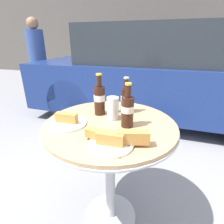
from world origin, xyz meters
The scene contains 11 objects.
ground_plane centered at (0.00, 0.00, 0.00)m, with size 30.00×30.00×0.00m, color gray.
building_facade centered at (0.00, 5.36, 2.25)m, with size 16.00×0.24×4.50m.
bistro_table centered at (0.00, 0.00, 0.62)m, with size 0.77×0.77×0.77m.
cola_bottle_left centered at (0.10, -0.02, 0.86)m, with size 0.07×0.07×0.24m.
cola_bottle_right centered at (0.05, 0.17, 0.86)m, with size 0.06×0.06×0.23m.
cola_bottle_center centered at (-0.10, 0.10, 0.87)m, with size 0.07×0.07×0.26m.
drinking_glass centered at (0.00, 0.05, 0.83)m, with size 0.07×0.07×0.14m.
lunch_plate_near centered at (-0.22, -0.10, 0.79)m, with size 0.21×0.21×0.07m.
lunch_plate_far centered at (0.09, -0.21, 0.80)m, with size 0.31×0.20×0.07m.
parked_car centered at (0.08, 2.16, 0.67)m, with size 3.87×1.84×1.41m.
pedestrian centered at (-2.22, 2.16, 0.91)m, with size 0.33×0.33×1.61m.
Camera 1 is at (0.28, -0.86, 1.20)m, focal length 28.00 mm.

